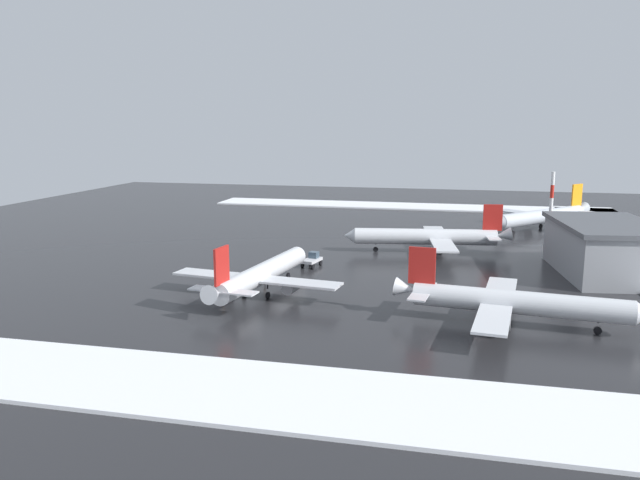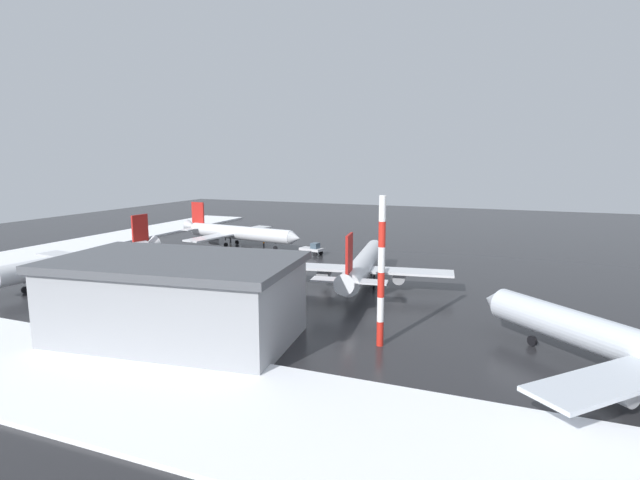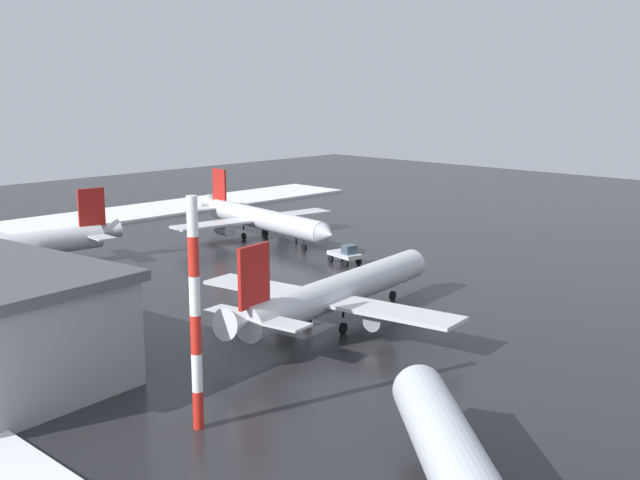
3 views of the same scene
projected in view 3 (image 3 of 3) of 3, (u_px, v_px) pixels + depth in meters
ground_plane at (392, 301)px, 82.64m from camera, size 240.00×240.00×0.00m
snow_bank_left at (66, 222)px, 128.26m from camera, size 14.00×116.00×0.41m
airplane_parked_portside at (262, 219)px, 114.10m from camera, size 30.98×25.81×9.21m
airplane_far_rear at (337, 292)px, 74.25m from camera, size 26.83×32.16×9.57m
airplane_distant_tail at (1, 248)px, 94.13m from camera, size 25.74×30.94×9.18m
pushback_tug at (346, 254)px, 99.34m from camera, size 4.95×3.08×2.50m
ground_crew_by_nose_gear at (296, 237)px, 111.57m from camera, size 0.36×0.36×1.71m
ground_crew_near_tug at (263, 225)px, 120.59m from camera, size 0.36×0.36×1.71m
antenna_mast at (195, 315)px, 51.01m from camera, size 0.70×0.70×15.39m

